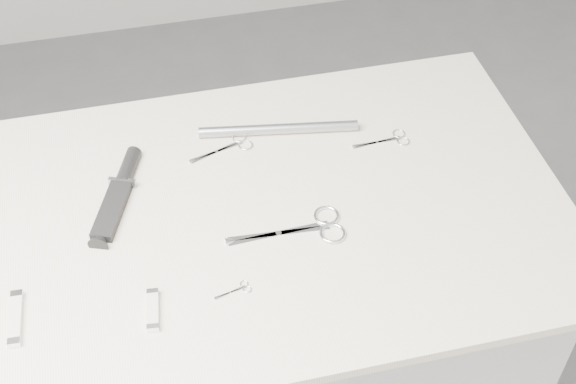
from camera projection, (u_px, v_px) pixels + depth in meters
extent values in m
cube|color=beige|center=(285.00, 352.00, 1.75)|extent=(0.90, 0.60, 0.90)
cube|color=beige|center=(284.00, 209.00, 1.42)|extent=(1.00, 0.70, 0.02)
cube|color=white|center=(279.00, 234.00, 1.37)|extent=(0.18, 0.03, 0.00)
cylinder|color=white|center=(279.00, 233.00, 1.37)|extent=(0.01, 0.01, 0.00)
torus|color=white|center=(326.00, 216.00, 1.39)|extent=(0.05, 0.05, 0.01)
torus|color=white|center=(333.00, 233.00, 1.36)|extent=(0.05, 0.05, 0.01)
cube|color=white|center=(216.00, 152.00, 1.51)|extent=(0.11, 0.05, 0.00)
cylinder|color=white|center=(216.00, 152.00, 1.51)|extent=(0.01, 0.01, 0.00)
torus|color=white|center=(239.00, 137.00, 1.54)|extent=(0.03, 0.03, 0.00)
torus|color=white|center=(246.00, 145.00, 1.52)|extent=(0.03, 0.03, 0.00)
cube|color=white|center=(377.00, 143.00, 1.53)|extent=(0.10, 0.02, 0.00)
cylinder|color=white|center=(377.00, 142.00, 1.53)|extent=(0.01, 0.01, 0.00)
torus|color=white|center=(399.00, 134.00, 1.54)|extent=(0.03, 0.03, 0.00)
torus|color=white|center=(403.00, 141.00, 1.53)|extent=(0.03, 0.03, 0.00)
cube|color=white|center=(230.00, 293.00, 1.28)|extent=(0.05, 0.02, 0.00)
cylinder|color=white|center=(230.00, 292.00, 1.28)|extent=(0.00, 0.00, 0.00)
torus|color=white|center=(244.00, 284.00, 1.29)|extent=(0.01, 0.01, 0.00)
torus|color=white|center=(247.00, 290.00, 1.28)|extent=(0.01, 0.01, 0.00)
cube|color=black|center=(112.00, 210.00, 1.40)|extent=(0.08, 0.14, 0.02)
cube|color=#92959A|center=(122.00, 182.00, 1.44)|extent=(0.05, 0.02, 0.02)
cylinder|color=black|center=(129.00, 167.00, 1.47)|extent=(0.06, 0.09, 0.03)
cube|color=silver|center=(16.00, 318.00, 1.24)|extent=(0.02, 0.10, 0.01)
cube|color=white|center=(17.00, 295.00, 1.27)|extent=(0.02, 0.01, 0.01)
cube|color=white|center=(14.00, 342.00, 1.21)|extent=(0.02, 0.01, 0.01)
cube|color=silver|center=(153.00, 310.00, 1.25)|extent=(0.02, 0.08, 0.01)
cube|color=white|center=(153.00, 293.00, 1.27)|extent=(0.02, 0.01, 0.01)
cube|color=white|center=(153.00, 328.00, 1.23)|extent=(0.02, 0.01, 0.01)
cylinder|color=#92959A|center=(279.00, 129.00, 1.54)|extent=(0.31, 0.07, 0.02)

